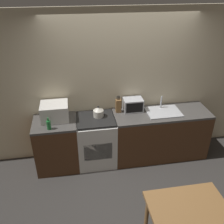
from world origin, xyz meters
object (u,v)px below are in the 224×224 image
object	(u,v)px
kettle	(98,112)
dining_table	(189,217)
stove_range	(96,140)
toaster_oven	(133,105)
bottle	(49,125)
microwave	(55,112)

from	to	relation	value
kettle	dining_table	size ratio (longest dim) A/B	0.22
stove_range	toaster_oven	distance (m)	0.90
bottle	toaster_oven	bearing A→B (deg)	14.55
bottle	toaster_oven	size ratio (longest dim) A/B	0.60
dining_table	bottle	bearing A→B (deg)	133.32
dining_table	toaster_oven	bearing A→B (deg)	94.51
bottle	dining_table	bearing A→B (deg)	-46.68
bottle	stove_range	bearing A→B (deg)	15.39
stove_range	kettle	size ratio (longest dim) A/B	4.57
microwave	bottle	size ratio (longest dim) A/B	2.20
microwave	toaster_oven	bearing A→B (deg)	3.05
bottle	dining_table	size ratio (longest dim) A/B	0.22
kettle	toaster_oven	bearing A→B (deg)	10.04
stove_range	microwave	size ratio (longest dim) A/B	2.04
kettle	toaster_oven	xyz separation A→B (m)	(0.62, 0.11, 0.03)
microwave	toaster_oven	xyz separation A→B (m)	(1.33, 0.07, -0.03)
stove_range	microwave	bearing A→B (deg)	171.78
microwave	stove_range	bearing A→B (deg)	-8.22
microwave	dining_table	world-z (taller)	microwave
stove_range	toaster_oven	size ratio (longest dim) A/B	2.70
microwave	bottle	world-z (taller)	microwave
kettle	toaster_oven	world-z (taller)	toaster_oven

